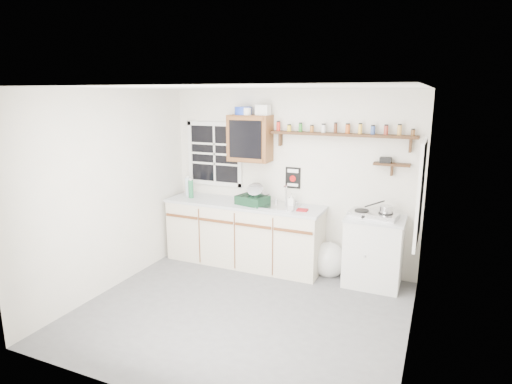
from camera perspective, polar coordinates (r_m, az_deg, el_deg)
room at (r=4.64m, az=-1.99°, el=-1.88°), size 3.64×3.24×2.54m
main_cabinet at (r=6.23m, az=-1.63°, el=-5.52°), size 2.31×0.63×0.92m
right_cabinet at (r=5.76m, az=15.39°, el=-7.63°), size 0.73×0.57×0.91m
sink at (r=5.90m, az=3.09°, el=-1.84°), size 0.52×0.44×0.29m
upper_cabinet at (r=6.05m, az=-0.82°, el=7.17°), size 0.60×0.32×0.65m
upper_cabinet_clutter at (r=6.03m, az=-0.79°, el=10.80°), size 0.51×0.24×0.14m
spice_shelf at (r=5.71m, az=11.32°, el=7.64°), size 1.91×0.18×0.35m
secondary_shelf at (r=5.66m, az=17.44°, el=3.62°), size 0.45×0.16×0.24m
warning_sign at (r=6.05m, az=4.94°, el=1.90°), size 0.22×0.02×0.30m
window_back at (r=6.50m, az=-5.53°, el=5.08°), size 0.93×0.03×0.98m
window_right at (r=4.70m, az=21.15°, el=-0.07°), size 0.03×0.78×1.08m
water_bottles at (r=6.51m, az=-8.89°, el=0.63°), size 0.19×0.18×0.31m
dish_rack at (r=5.98m, az=-0.33°, el=-0.74°), size 0.47×0.39×0.31m
soap_bottle at (r=5.89m, az=4.75°, el=-1.07°), size 0.09×0.09×0.19m
rag at (r=5.72m, az=6.19°, el=-2.40°), size 0.15×0.13×0.02m
hotplate at (r=5.59m, az=15.39°, el=-2.94°), size 0.63×0.39×0.09m
saucepan at (r=5.56m, az=16.88°, el=-2.23°), size 0.37×0.24×0.16m
trash_bag at (r=6.02m, az=9.65°, el=-8.86°), size 0.45×0.41×0.51m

